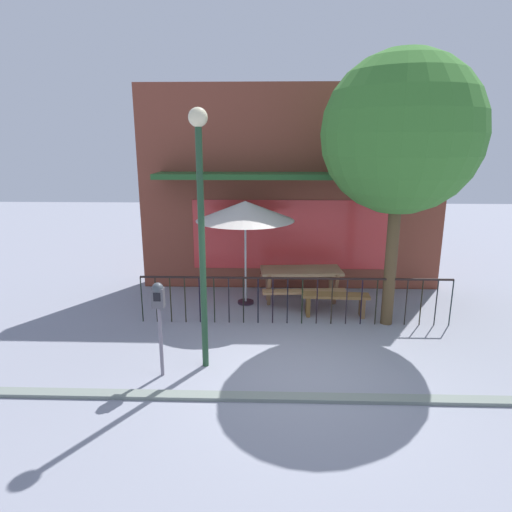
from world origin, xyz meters
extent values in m
plane|color=gray|center=(0.00, 0.00, 0.00)|extent=(40.00, 40.00, 0.00)
cube|color=#501F10|center=(0.00, 4.56, 0.00)|extent=(7.32, 0.54, 0.01)
cube|color=brown|center=(0.00, 4.56, 2.43)|extent=(7.32, 0.50, 4.85)
cube|color=#D83838|center=(0.00, 4.30, 1.35)|extent=(4.76, 0.02, 1.70)
cube|color=#235626|center=(0.00, 3.85, 2.80)|extent=(6.22, 0.92, 0.12)
cube|color=black|center=(0.00, 2.06, 0.95)|extent=(6.15, 0.04, 0.04)
cylinder|color=black|center=(-3.08, 2.06, 0.47)|extent=(0.02, 0.02, 0.95)
cylinder|color=black|center=(-2.78, 2.06, 0.47)|extent=(0.02, 0.02, 0.95)
cylinder|color=black|center=(-2.49, 2.06, 0.47)|extent=(0.02, 0.02, 0.95)
cylinder|color=black|center=(-2.20, 2.06, 0.47)|extent=(0.02, 0.02, 0.95)
cylinder|color=black|center=(-1.90, 2.06, 0.47)|extent=(0.02, 0.02, 0.95)
cylinder|color=black|center=(-1.61, 2.06, 0.47)|extent=(0.02, 0.02, 0.95)
cylinder|color=black|center=(-1.32, 2.06, 0.47)|extent=(0.02, 0.02, 0.95)
cylinder|color=black|center=(-1.03, 2.06, 0.47)|extent=(0.02, 0.02, 0.95)
cylinder|color=black|center=(-0.73, 2.06, 0.47)|extent=(0.02, 0.02, 0.95)
cylinder|color=black|center=(-0.44, 2.06, 0.47)|extent=(0.02, 0.02, 0.95)
cylinder|color=black|center=(-0.15, 2.06, 0.47)|extent=(0.02, 0.02, 0.95)
cylinder|color=black|center=(0.15, 2.06, 0.47)|extent=(0.02, 0.02, 0.95)
cylinder|color=black|center=(0.44, 2.06, 0.47)|extent=(0.02, 0.02, 0.95)
cylinder|color=black|center=(0.73, 2.06, 0.47)|extent=(0.02, 0.02, 0.95)
cylinder|color=black|center=(1.03, 2.06, 0.47)|extent=(0.02, 0.02, 0.95)
cylinder|color=black|center=(1.32, 2.06, 0.47)|extent=(0.02, 0.02, 0.95)
cylinder|color=black|center=(1.61, 2.06, 0.47)|extent=(0.02, 0.02, 0.95)
cylinder|color=black|center=(1.90, 2.06, 0.47)|extent=(0.02, 0.02, 0.95)
cylinder|color=black|center=(2.20, 2.06, 0.47)|extent=(0.02, 0.02, 0.95)
cylinder|color=black|center=(2.49, 2.06, 0.47)|extent=(0.02, 0.02, 0.95)
cylinder|color=black|center=(2.78, 2.06, 0.47)|extent=(0.02, 0.02, 0.95)
cylinder|color=black|center=(3.08, 2.06, 0.47)|extent=(0.02, 0.02, 0.95)
cube|color=#977855|center=(0.20, 3.30, 0.74)|extent=(1.85, 0.89, 0.07)
cube|color=#A4784D|center=(0.24, 2.75, 0.44)|extent=(1.81, 0.39, 0.05)
cube|color=#A57C55|center=(0.16, 3.85, 0.44)|extent=(1.81, 0.39, 0.05)
cube|color=#886140|center=(-0.52, 2.96, 0.37)|extent=(0.10, 0.35, 0.78)
cube|color=#8D5D44|center=(-0.56, 3.52, 0.37)|extent=(0.10, 0.35, 0.78)
cube|color=#876042|center=(0.96, 3.07, 0.37)|extent=(0.10, 0.35, 0.78)
cube|color=#8F6643|center=(0.92, 3.63, 0.37)|extent=(0.10, 0.35, 0.78)
cylinder|color=black|center=(-1.04, 3.17, 0.03)|extent=(0.36, 0.36, 0.05)
cylinder|color=#ADB5B5|center=(-1.04, 3.17, 1.14)|extent=(0.04, 0.04, 2.27)
cone|color=beige|center=(-1.04, 3.17, 2.11)|extent=(2.13, 2.13, 0.42)
cube|color=olive|center=(0.86, 2.49, 0.45)|extent=(1.41, 0.38, 0.06)
cube|color=brown|center=(0.31, 2.51, 0.23)|extent=(0.08, 0.29, 0.45)
cube|color=brown|center=(1.42, 2.46, 0.23)|extent=(0.08, 0.29, 0.45)
cylinder|color=slate|center=(-2.17, -0.03, 0.57)|extent=(0.06, 0.06, 1.13)
cube|color=#4F4D54|center=(-2.17, -0.03, 1.28)|extent=(0.18, 0.14, 0.30)
sphere|color=#41484E|center=(-2.17, -0.03, 1.43)|extent=(0.17, 0.17, 0.17)
cube|color=black|center=(-2.17, -0.11, 1.32)|extent=(0.11, 0.01, 0.13)
cylinder|color=#503E26|center=(1.85, 2.13, 1.44)|extent=(0.23, 0.23, 2.88)
sphere|color=#3C7B2F|center=(1.85, 2.13, 3.69)|extent=(2.92, 2.92, 2.92)
cylinder|color=#21442A|center=(-1.54, 0.29, 1.88)|extent=(0.10, 0.10, 3.76)
sphere|color=beige|center=(-1.54, 0.29, 3.88)|extent=(0.28, 0.28, 0.28)
cube|color=slate|center=(0.00, -0.64, 0.00)|extent=(10.25, 0.20, 0.11)
camera|label=1|loc=(-0.51, -6.18, 3.55)|focal=30.82mm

